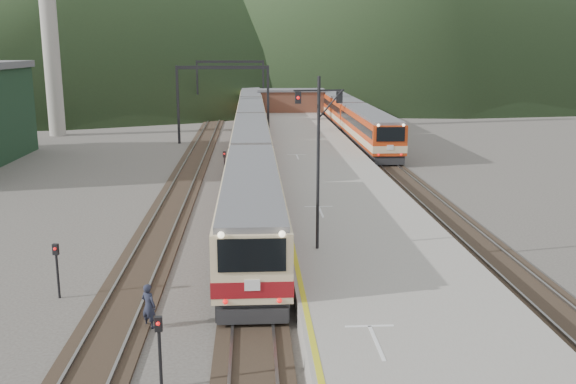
{
  "coord_description": "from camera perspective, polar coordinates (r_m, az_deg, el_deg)",
  "views": [
    {
      "loc": [
        0.04,
        -11.99,
        9.89
      ],
      "look_at": [
        2.02,
        22.65,
        2.0
      ],
      "focal_mm": 40.0,
      "sensor_mm": 36.0,
      "label": 1
    }
  ],
  "objects": [
    {
      "name": "short_signal_a",
      "position": [
        19.55,
        -11.36,
        -12.99
      ],
      "size": [
        0.23,
        0.17,
        2.27
      ],
      "color": "black",
      "rests_on": "ground"
    },
    {
      "name": "gantry_near",
      "position": [
        67.19,
        -5.81,
        9.07
      ],
      "size": [
        9.55,
        0.25,
        8.0
      ],
      "color": "black",
      "rests_on": "ground"
    },
    {
      "name": "short_signal_b",
      "position": [
        48.14,
        -5.67,
        2.67
      ],
      "size": [
        0.24,
        0.18,
        2.27
      ],
      "color": "black",
      "rests_on": "ground"
    },
    {
      "name": "track_main",
      "position": [
        52.91,
        -3.27,
        2.09
      ],
      "size": [
        2.6,
        200.0,
        0.23
      ],
      "color": "black",
      "rests_on": "ground"
    },
    {
      "name": "platform",
      "position": [
        51.17,
        3.02,
        2.22
      ],
      "size": [
        8.0,
        100.0,
        1.0
      ],
      "primitive_type": "cube",
      "color": "gray",
      "rests_on": "ground"
    },
    {
      "name": "second_train",
      "position": [
        72.96,
        5.82,
        6.53
      ],
      "size": [
        2.88,
        39.29,
        3.52
      ],
      "color": "#C23811",
      "rests_on": "track_second"
    },
    {
      "name": "track_second",
      "position": [
        54.14,
        9.01,
        2.2
      ],
      "size": [
        2.6,
        200.0,
        0.23
      ],
      "color": "black",
      "rests_on": "ground"
    },
    {
      "name": "gantry_far",
      "position": [
        92.14,
        -5.15,
        10.08
      ],
      "size": [
        9.55,
        0.25,
        8.0
      ],
      "color": "black",
      "rests_on": "ground"
    },
    {
      "name": "main_train",
      "position": [
        71.51,
        -3.31,
        6.46
      ],
      "size": [
        2.91,
        99.72,
        3.55
      ],
      "color": "beige",
      "rests_on": "track_main"
    },
    {
      "name": "signal_mast",
      "position": [
        28.0,
        2.71,
        4.07
      ],
      "size": [
        2.2,
        0.34,
        7.66
      ],
      "color": "black",
      "rests_on": "platform"
    },
    {
      "name": "hill_c",
      "position": [
        248.19,
        23.92,
        15.25
      ],
      "size": [
        160.0,
        160.0,
        50.0
      ],
      "primitive_type": "cone",
      "color": "#354B2B",
      "rests_on": "ground"
    },
    {
      "name": "station_shed",
      "position": [
        90.46,
        0.26,
        8.17
      ],
      "size": [
        9.4,
        4.4,
        3.1
      ],
      "color": "brown",
      "rests_on": "platform"
    },
    {
      "name": "short_signal_c",
      "position": [
        27.25,
        -19.86,
        -5.99
      ],
      "size": [
        0.24,
        0.2,
        2.27
      ],
      "color": "black",
      "rests_on": "ground"
    },
    {
      "name": "worker",
      "position": [
        23.82,
        -12.28,
        -9.86
      ],
      "size": [
        0.72,
        0.66,
        1.66
      ],
      "primitive_type": "imported",
      "rotation": [
        0.0,
        0.0,
        2.56
      ],
      "color": "#1F2232",
      "rests_on": "ground"
    },
    {
      "name": "track_far",
      "position": [
        53.15,
        -8.67,
        2.01
      ],
      "size": [
        2.6,
        200.0,
        0.23
      ],
      "color": "black",
      "rests_on": "ground"
    }
  ]
}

